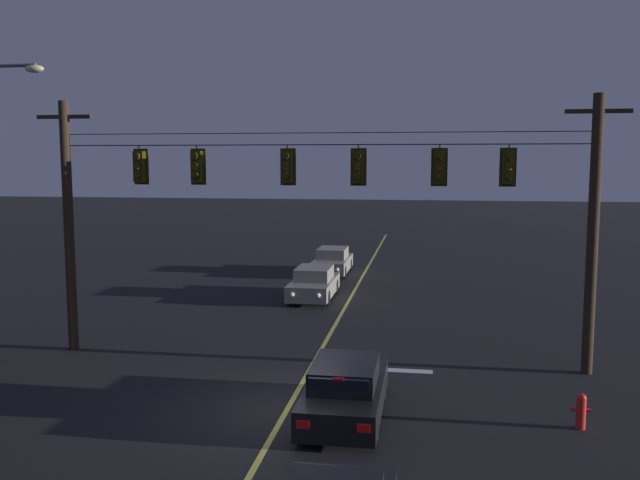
# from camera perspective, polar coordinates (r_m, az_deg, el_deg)

# --- Properties ---
(ground_plane) EXTENTS (180.00, 180.00, 0.00)m
(ground_plane) POSITION_cam_1_polar(r_m,az_deg,el_deg) (17.41, -2.78, -14.04)
(ground_plane) COLOR black
(lane_centre_stripe) EXTENTS (0.14, 60.00, 0.01)m
(lane_centre_stripe) POSITION_cam_1_polar(r_m,az_deg,el_deg) (27.09, 1.67, -6.44)
(lane_centre_stripe) COLOR #D1C64C
(lane_centre_stripe) RESTS_ON ground
(stop_bar_paint) EXTENTS (3.40, 0.36, 0.01)m
(stop_bar_paint) POSITION_cam_1_polar(r_m,az_deg,el_deg) (20.56, 4.62, -10.75)
(stop_bar_paint) COLOR silver
(stop_bar_paint) RESTS_ON ground
(signal_span_assembly) EXTENTS (17.84, 0.32, 8.03)m
(signal_span_assembly) POSITION_cam_1_polar(r_m,az_deg,el_deg) (20.54, -0.44, 1.12)
(signal_span_assembly) COLOR #2D2116
(signal_span_assembly) RESTS_ON ground
(traffic_light_leftmost) EXTENTS (0.48, 0.41, 1.22)m
(traffic_light_leftmost) POSITION_cam_1_polar(r_m,az_deg,el_deg) (22.03, -14.94, 5.98)
(traffic_light_leftmost) COLOR black
(traffic_light_left_inner) EXTENTS (0.48, 0.41, 1.22)m
(traffic_light_left_inner) POSITION_cam_1_polar(r_m,az_deg,el_deg) (21.34, -10.31, 6.08)
(traffic_light_left_inner) COLOR black
(traffic_light_centre) EXTENTS (0.48, 0.41, 1.22)m
(traffic_light_centre) POSITION_cam_1_polar(r_m,az_deg,el_deg) (20.58, -2.78, 6.16)
(traffic_light_centre) COLOR black
(traffic_light_right_inner) EXTENTS (0.48, 0.41, 1.22)m
(traffic_light_right_inner) POSITION_cam_1_polar(r_m,az_deg,el_deg) (20.25, 3.21, 6.15)
(traffic_light_right_inner) COLOR black
(traffic_light_rightmost) EXTENTS (0.48, 0.41, 1.22)m
(traffic_light_rightmost) POSITION_cam_1_polar(r_m,az_deg,el_deg) (20.14, 9.99, 6.06)
(traffic_light_rightmost) COLOR black
(traffic_light_far_right) EXTENTS (0.48, 0.41, 1.22)m
(traffic_light_far_right) POSITION_cam_1_polar(r_m,az_deg,el_deg) (20.27, 15.55, 5.92)
(traffic_light_far_right) COLOR black
(car_waiting_near_lane) EXTENTS (1.80, 4.33, 1.39)m
(car_waiting_near_lane) POSITION_cam_1_polar(r_m,az_deg,el_deg) (16.75, 2.12, -12.53)
(car_waiting_near_lane) COLOR black
(car_waiting_near_lane) RESTS_ON ground
(car_oncoming_lead) EXTENTS (1.80, 4.42, 1.39)m
(car_oncoming_lead) POSITION_cam_1_polar(r_m,az_deg,el_deg) (30.55, -0.53, -3.69)
(car_oncoming_lead) COLOR gray
(car_oncoming_lead) RESTS_ON ground
(car_oncoming_trailing) EXTENTS (1.80, 4.42, 1.39)m
(car_oncoming_trailing) POSITION_cam_1_polar(r_m,az_deg,el_deg) (37.15, 1.04, -1.82)
(car_oncoming_trailing) COLOR gray
(car_oncoming_trailing) RESTS_ON ground
(fire_hydrant) EXTENTS (0.44, 0.22, 0.84)m
(fire_hydrant) POSITION_cam_1_polar(r_m,az_deg,el_deg) (17.21, 21.07, -13.19)
(fire_hydrant) COLOR red
(fire_hydrant) RESTS_ON ground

